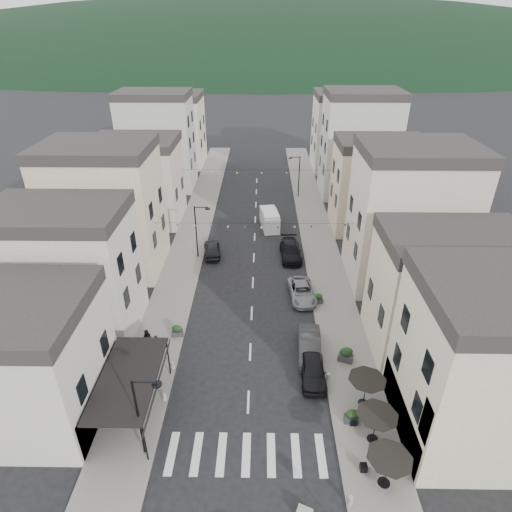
{
  "coord_description": "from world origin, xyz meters",
  "views": [
    {
      "loc": [
        0.83,
        -14.55,
        23.04
      ],
      "look_at": [
        0.32,
        20.15,
        3.5
      ],
      "focal_mm": 30.0,
      "sensor_mm": 36.0,
      "label": 1
    }
  ],
  "objects_px": {
    "parked_car_a": "(313,369)",
    "pedestrian_a": "(157,345)",
    "parked_car_b": "(309,346)",
    "pedestrian_b": "(148,339)",
    "parked_car_d": "(291,251)",
    "parked_car_e": "(212,249)",
    "parked_car_c": "(302,291)",
    "delivery_van": "(270,219)"
  },
  "relations": [
    {
      "from": "parked_car_c",
      "to": "delivery_van",
      "type": "distance_m",
      "value": 15.51
    },
    {
      "from": "parked_car_a",
      "to": "pedestrian_a",
      "type": "bearing_deg",
      "value": 169.76
    },
    {
      "from": "parked_car_b",
      "to": "delivery_van",
      "type": "bearing_deg",
      "value": 100.63
    },
    {
      "from": "parked_car_b",
      "to": "parked_car_c",
      "type": "height_order",
      "value": "parked_car_b"
    },
    {
      "from": "parked_car_e",
      "to": "pedestrian_b",
      "type": "relative_size",
      "value": 2.65
    },
    {
      "from": "delivery_van",
      "to": "pedestrian_a",
      "type": "relative_size",
      "value": 2.88
    },
    {
      "from": "parked_car_a",
      "to": "parked_car_c",
      "type": "height_order",
      "value": "parked_car_a"
    },
    {
      "from": "parked_car_a",
      "to": "parked_car_c",
      "type": "xyz_separation_m",
      "value": [
        0.0,
        10.11,
        -0.08
      ]
    },
    {
      "from": "parked_car_d",
      "to": "pedestrian_b",
      "type": "relative_size",
      "value": 3.22
    },
    {
      "from": "parked_car_b",
      "to": "pedestrian_a",
      "type": "relative_size",
      "value": 2.78
    },
    {
      "from": "parked_car_c",
      "to": "delivery_van",
      "type": "bearing_deg",
      "value": 95.41
    },
    {
      "from": "pedestrian_a",
      "to": "pedestrian_b",
      "type": "distance_m",
      "value": 1.17
    },
    {
      "from": "parked_car_a",
      "to": "parked_car_e",
      "type": "distance_m",
      "value": 20.43
    },
    {
      "from": "delivery_van",
      "to": "pedestrian_a",
      "type": "xyz_separation_m",
      "value": [
        -8.96,
        -23.19,
        -0.14
      ]
    },
    {
      "from": "parked_car_a",
      "to": "parked_car_c",
      "type": "distance_m",
      "value": 10.11
    },
    {
      "from": "parked_car_c",
      "to": "pedestrian_a",
      "type": "bearing_deg",
      "value": -150.9
    },
    {
      "from": "parked_car_c",
      "to": "pedestrian_b",
      "type": "distance_m",
      "value": 14.54
    },
    {
      "from": "delivery_van",
      "to": "parked_car_d",
      "type": "bearing_deg",
      "value": -81.76
    },
    {
      "from": "parked_car_e",
      "to": "pedestrian_b",
      "type": "bearing_deg",
      "value": 69.49
    },
    {
      "from": "parked_car_b",
      "to": "pedestrian_b",
      "type": "bearing_deg",
      "value": -178.37
    },
    {
      "from": "parked_car_a",
      "to": "parked_car_b",
      "type": "relative_size",
      "value": 0.93
    },
    {
      "from": "parked_car_e",
      "to": "pedestrian_a",
      "type": "distance_m",
      "value": 16.28
    },
    {
      "from": "parked_car_e",
      "to": "parked_car_a",
      "type": "bearing_deg",
      "value": 108.89
    },
    {
      "from": "parked_car_e",
      "to": "pedestrian_a",
      "type": "xyz_separation_m",
      "value": [
        -2.55,
        -16.08,
        0.24
      ]
    },
    {
      "from": "parked_car_b",
      "to": "parked_car_e",
      "type": "xyz_separation_m",
      "value": [
        -9.19,
        15.78,
        -0.04
      ]
    },
    {
      "from": "pedestrian_b",
      "to": "parked_car_b",
      "type": "bearing_deg",
      "value": -1.56
    },
    {
      "from": "parked_car_e",
      "to": "delivery_van",
      "type": "relative_size",
      "value": 0.88
    },
    {
      "from": "parked_car_b",
      "to": "parked_car_e",
      "type": "relative_size",
      "value": 1.1
    },
    {
      "from": "parked_car_a",
      "to": "parked_car_b",
      "type": "height_order",
      "value": "parked_car_b"
    },
    {
      "from": "parked_car_c",
      "to": "pedestrian_a",
      "type": "distance_m",
      "value": 14.18
    },
    {
      "from": "parked_car_d",
      "to": "parked_car_e",
      "type": "distance_m",
      "value": 8.6
    },
    {
      "from": "delivery_van",
      "to": "pedestrian_a",
      "type": "height_order",
      "value": "delivery_van"
    },
    {
      "from": "parked_car_d",
      "to": "delivery_van",
      "type": "bearing_deg",
      "value": 103.95
    },
    {
      "from": "parked_car_b",
      "to": "parked_car_e",
      "type": "height_order",
      "value": "parked_car_b"
    },
    {
      "from": "parked_car_c",
      "to": "pedestrian_b",
      "type": "height_order",
      "value": "pedestrian_b"
    },
    {
      "from": "parked_car_b",
      "to": "delivery_van",
      "type": "height_order",
      "value": "delivery_van"
    },
    {
      "from": "parked_car_b",
      "to": "pedestrian_b",
      "type": "height_order",
      "value": "pedestrian_b"
    },
    {
      "from": "delivery_van",
      "to": "parked_car_a",
      "type": "bearing_deg",
      "value": -91.71
    },
    {
      "from": "parked_car_e",
      "to": "pedestrian_b",
      "type": "xyz_separation_m",
      "value": [
        -3.44,
        -15.33,
        0.2
      ]
    },
    {
      "from": "parked_car_a",
      "to": "parked_car_b",
      "type": "bearing_deg",
      "value": 90.48
    },
    {
      "from": "parked_car_b",
      "to": "parked_car_d",
      "type": "relative_size",
      "value": 0.9
    },
    {
      "from": "delivery_van",
      "to": "parked_car_b",
      "type": "bearing_deg",
      "value": -91.06
    }
  ]
}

